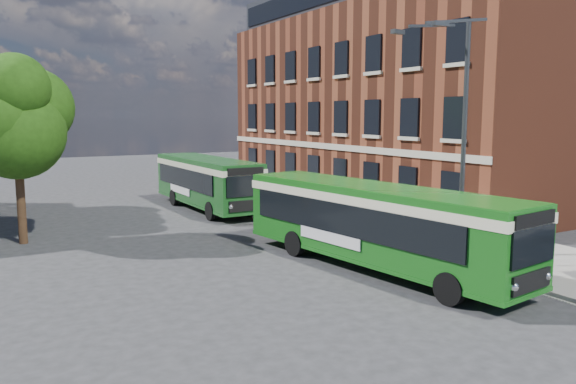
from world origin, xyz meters
TOP-DOWN VIEW (x-y plane):
  - ground at (0.00, 0.00)m, footprint 120.00×120.00m
  - pavement at (7.00, 8.00)m, footprint 6.00×48.00m
  - kerb_line at (3.95, 8.00)m, footprint 0.12×48.00m
  - brick_office at (14.00, 12.00)m, footprint 12.10×26.00m
  - street_lamp at (4.84, -2.00)m, footprint 2.96×2.38m
  - bus_stop_sign at (5.60, -4.20)m, footprint 0.35×0.08m
  - bus_front at (1.27, -1.65)m, footprint 4.20×12.29m
  - bus_rear at (0.67, 13.36)m, footprint 2.80×10.61m
  - pedestrian_a at (4.60, -1.52)m, footprint 0.64×0.62m
  - pedestrian_b at (5.35, -3.24)m, footprint 0.91×0.76m
  - tree_left at (-9.44, 8.90)m, footprint 4.75×4.52m

SIDE VIEW (x-z plane):
  - ground at x=0.00m, z-range 0.00..0.00m
  - kerb_line at x=3.95m, z-range 0.00..0.01m
  - pavement at x=7.00m, z-range 0.00..0.15m
  - pedestrian_a at x=4.60m, z-range 0.15..1.63m
  - pedestrian_b at x=5.35m, z-range 0.15..1.84m
  - bus_stop_sign at x=5.60m, z-range 0.25..2.77m
  - bus_rear at x=0.67m, z-range 0.32..3.34m
  - bus_front at x=1.27m, z-range 0.32..3.34m
  - street_lamp at x=4.84m, z-range 0.29..9.29m
  - tree_left at x=-9.44m, z-range 1.43..9.46m
  - brick_office at x=14.00m, z-range -0.13..14.07m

